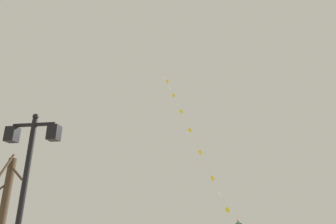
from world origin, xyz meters
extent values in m
cylinder|color=black|center=(-3.35, 6.47, 2.12)|extent=(0.14, 0.14, 4.24)
sphere|color=black|center=(-3.35, 6.47, 4.32)|extent=(0.16, 0.16, 0.16)
cube|color=black|center=(-3.35, 6.47, 4.09)|extent=(1.19, 0.08, 0.08)
cube|color=black|center=(-3.95, 6.47, 3.84)|extent=(0.28, 0.28, 0.40)
cube|color=beige|center=(-3.95, 6.47, 3.84)|extent=(0.19, 0.19, 0.30)
cube|color=black|center=(-2.75, 6.47, 3.84)|extent=(0.28, 0.28, 0.40)
cube|color=beige|center=(-2.75, 6.47, 3.84)|extent=(0.19, 0.19, 0.30)
cylinder|color=silver|center=(2.13, 24.04, 3.03)|extent=(0.53, 0.76, 1.31)
cylinder|color=silver|center=(1.63, 24.78, 4.32)|extent=(0.53, 0.76, 1.31)
cylinder|color=silver|center=(1.13, 25.52, 5.62)|extent=(0.53, 0.76, 1.31)
cylinder|color=silver|center=(0.63, 26.26, 6.92)|extent=(0.53, 0.76, 1.31)
cylinder|color=silver|center=(0.13, 27.00, 8.22)|extent=(0.53, 0.76, 1.31)
cylinder|color=silver|center=(-0.37, 27.74, 9.51)|extent=(0.53, 0.76, 1.31)
cylinder|color=silver|center=(-0.87, 28.48, 10.81)|extent=(0.53, 0.76, 1.31)
cylinder|color=silver|center=(-1.37, 29.22, 12.11)|extent=(0.53, 0.76, 1.31)
cylinder|color=silver|center=(-1.87, 29.96, 13.40)|extent=(0.53, 0.76, 1.31)
cylinder|color=silver|center=(-2.37, 30.70, 14.70)|extent=(0.53, 0.76, 1.31)
cylinder|color=silver|center=(-2.87, 31.44, 16.00)|extent=(0.53, 0.76, 1.31)
cylinder|color=silver|center=(-3.37, 32.18, 17.29)|extent=(0.53, 0.76, 1.31)
cylinder|color=silver|center=(-3.87, 32.92, 18.59)|extent=(0.53, 0.76, 1.31)
cube|color=yellow|center=(2.38, 23.67, 2.38)|extent=(0.42, 0.30, 0.50)
cylinder|color=yellow|center=(2.38, 23.67, 2.02)|extent=(0.03, 0.03, 0.32)
cube|color=white|center=(1.88, 24.41, 3.68)|extent=(0.37, 0.35, 0.50)
cylinder|color=white|center=(1.88, 24.41, 3.35)|extent=(0.05, 0.05, 0.25)
cube|color=yellow|center=(1.38, 25.15, 4.97)|extent=(0.39, 0.33, 0.50)
cylinder|color=yellow|center=(1.38, 25.15, 4.60)|extent=(0.04, 0.05, 0.36)
cube|color=white|center=(0.88, 25.89, 6.27)|extent=(0.42, 0.29, 0.50)
cylinder|color=white|center=(0.88, 25.89, 5.92)|extent=(0.04, 0.05, 0.31)
cube|color=yellow|center=(0.38, 26.63, 7.57)|extent=(0.40, 0.32, 0.50)
cylinder|color=yellow|center=(0.38, 26.63, 7.23)|extent=(0.03, 0.03, 0.28)
cube|color=white|center=(-0.12, 27.37, 8.86)|extent=(0.44, 0.27, 0.50)
cylinder|color=white|center=(-0.12, 27.37, 8.51)|extent=(0.03, 0.04, 0.32)
cube|color=yellow|center=(-0.62, 28.11, 10.16)|extent=(0.44, 0.27, 0.50)
cylinder|color=yellow|center=(-0.62, 28.11, 9.83)|extent=(0.02, 0.03, 0.27)
cube|color=white|center=(-1.12, 28.85, 11.46)|extent=(0.45, 0.25, 0.50)
cylinder|color=white|center=(-1.12, 28.85, 11.08)|extent=(0.04, 0.06, 0.36)
cube|color=yellow|center=(-1.62, 29.59, 12.75)|extent=(0.47, 0.19, 0.50)
cylinder|color=yellow|center=(-1.62, 29.59, 12.40)|extent=(0.03, 0.05, 0.32)
cube|color=white|center=(-2.12, 30.33, 14.05)|extent=(0.47, 0.21, 0.50)
cylinder|color=white|center=(-2.12, 30.33, 13.70)|extent=(0.04, 0.06, 0.30)
cube|color=yellow|center=(-2.62, 31.07, 15.35)|extent=(0.43, 0.28, 0.50)
cylinder|color=yellow|center=(-2.62, 31.07, 14.99)|extent=(0.04, 0.05, 0.32)
cube|color=white|center=(-3.12, 31.81, 16.64)|extent=(0.37, 0.36, 0.50)
cylinder|color=white|center=(-3.12, 31.81, 16.28)|extent=(0.04, 0.04, 0.33)
cube|color=yellow|center=(-3.62, 32.55, 17.94)|extent=(0.40, 0.32, 0.50)
cylinder|color=yellow|center=(-3.62, 32.55, 17.57)|extent=(0.05, 0.06, 0.34)
cube|color=white|center=(-4.12, 33.29, 19.24)|extent=(0.47, 0.21, 0.50)
cylinder|color=white|center=(-4.12, 33.29, 18.86)|extent=(0.03, 0.05, 0.36)
sphere|color=tan|center=(2.96, 21.50, 1.60)|extent=(0.22, 0.22, 0.22)
cylinder|color=#423323|center=(-6.64, 10.39, 2.02)|extent=(0.30, 0.30, 4.03)
cylinder|color=#423323|center=(-6.08, 9.96, 3.38)|extent=(1.20, 0.94, 0.71)
cylinder|color=#423323|center=(-6.56, 9.96, 3.65)|extent=(0.27, 0.94, 1.10)
camera|label=1|loc=(1.25, -0.45, 1.72)|focal=31.55mm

